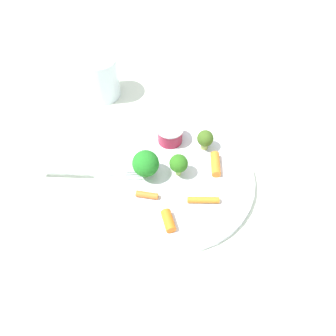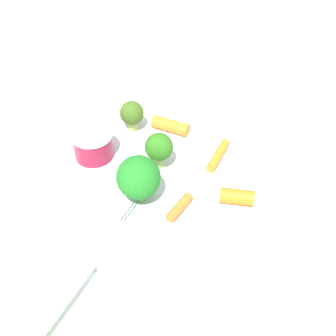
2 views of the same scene
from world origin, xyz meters
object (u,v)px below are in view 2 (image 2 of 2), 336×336
at_px(broccoli_floret_0, 138,178).
at_px(carrot_stick_1, 180,207).
at_px(carrot_stick_2, 218,155).
at_px(fork, 92,266).
at_px(plate, 162,175).
at_px(carrot_stick_3, 237,197).
at_px(broccoli_floret_1, 159,148).
at_px(broccoli_floret_2, 132,114).
at_px(carrot_stick_0, 170,126).
at_px(sauce_cup, 94,143).

height_order(broccoli_floret_0, carrot_stick_1, broccoli_floret_0).
distance_m(carrot_stick_2, fork, 0.20).
height_order(plate, carrot_stick_2, carrot_stick_2).
height_order(carrot_stick_1, carrot_stick_2, same).
height_order(carrot_stick_1, carrot_stick_3, carrot_stick_3).
distance_m(broccoli_floret_1, fork, 0.15).
bearing_deg(broccoli_floret_1, broccoli_floret_0, -2.10).
relative_size(broccoli_floret_2, fork, 0.22).
relative_size(carrot_stick_0, carrot_stick_1, 1.26).
xyz_separation_m(carrot_stick_1, fork, (0.09, -0.05, -0.00)).
distance_m(broccoli_floret_2, carrot_stick_3, 0.17).
relative_size(carrot_stick_0, carrot_stick_2, 0.90).
xyz_separation_m(plate, fork, (0.14, -0.02, 0.01)).
bearing_deg(broccoli_floret_0, sauce_cup, -123.26).
distance_m(carrot_stick_0, fork, 0.21).
height_order(plate, broccoli_floret_2, broccoli_floret_2).
xyz_separation_m(broccoli_floret_0, broccoli_floret_2, (-0.11, -0.05, -0.01)).
relative_size(carrot_stick_1, fork, 0.21).
xyz_separation_m(plate, sauce_cup, (-0.00, -0.08, 0.02)).
height_order(sauce_cup, carrot_stick_3, sauce_cup).
bearing_deg(broccoli_floret_1, carrot_stick_0, -172.16).
distance_m(broccoli_floret_0, carrot_stick_0, 0.12).
height_order(broccoli_floret_1, broccoli_floret_2, broccoli_floret_1).
bearing_deg(broccoli_floret_2, carrot_stick_1, 41.58).
xyz_separation_m(carrot_stick_1, carrot_stick_2, (-0.09, 0.02, -0.00)).
xyz_separation_m(broccoli_floret_1, carrot_stick_2, (-0.03, 0.06, -0.02)).
bearing_deg(broccoli_floret_0, broccoli_floret_2, -154.02).
bearing_deg(broccoli_floret_0, plate, 170.33).
xyz_separation_m(broccoli_floret_2, carrot_stick_1, (0.11, 0.10, -0.02)).
bearing_deg(carrot_stick_2, plate, -52.38).
distance_m(sauce_cup, fork, 0.16).
bearing_deg(carrot_stick_0, carrot_stick_3, 48.67).
bearing_deg(carrot_stick_0, broccoli_floret_1, 7.84).
bearing_deg(plate, broccoli_floret_2, -134.76).
bearing_deg(plate, carrot_stick_2, 127.62).
height_order(broccoli_floret_2, carrot_stick_3, broccoli_floret_2).
bearing_deg(sauce_cup, broccoli_floret_1, 93.60).
relative_size(carrot_stick_0, fork, 0.26).
bearing_deg(carrot_stick_2, carrot_stick_0, -114.39).
distance_m(broccoli_floret_0, carrot_stick_1, 0.05).
bearing_deg(broccoli_floret_2, carrot_stick_2, 80.69).
height_order(carrot_stick_2, carrot_stick_3, carrot_stick_3).
distance_m(carrot_stick_3, fork, 0.16).
distance_m(broccoli_floret_0, carrot_stick_2, 0.11).
distance_m(carrot_stick_0, carrot_stick_3, 0.14).
bearing_deg(carrot_stick_2, carrot_stick_1, -10.96).
height_order(broccoli_floret_1, carrot_stick_1, broccoli_floret_1).
xyz_separation_m(sauce_cup, carrot_stick_1, (0.05, 0.12, -0.01)).
relative_size(plate, broccoli_floret_0, 5.00).
distance_m(carrot_stick_1, carrot_stick_2, 0.09).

